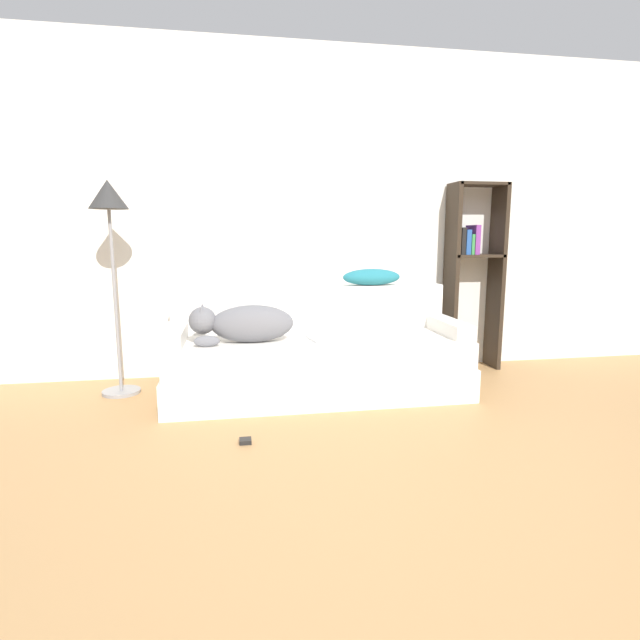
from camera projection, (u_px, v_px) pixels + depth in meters
ground_plane at (440, 546)px, 1.90m from camera, size 20.00×20.00×0.00m
wall_back at (321, 214)px, 4.21m from camera, size 7.01×0.06×2.70m
couch at (318, 367)px, 3.68m from camera, size 2.18×0.80×0.43m
couch_backrest at (311, 308)px, 3.94m from camera, size 2.14×0.15×0.35m
couch_arm_left at (174, 336)px, 3.46m from camera, size 0.15×0.61×0.11m
couch_arm_right at (449, 327)px, 3.80m from camera, size 0.15×0.61×0.11m
dog at (243, 323)px, 3.47m from camera, size 0.72×0.24×0.28m
laptop at (334, 338)px, 3.61m from camera, size 0.39×0.30×0.02m
throw_pillow at (371, 277)px, 3.96m from camera, size 0.47×0.18×0.13m
bookshelf at (473, 265)px, 4.33m from camera, size 0.46×0.26×1.61m
floor_lamp at (110, 221)px, 3.54m from camera, size 0.28×0.28×1.56m
power_adapter at (245, 441)px, 2.84m from camera, size 0.07×0.07×0.03m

